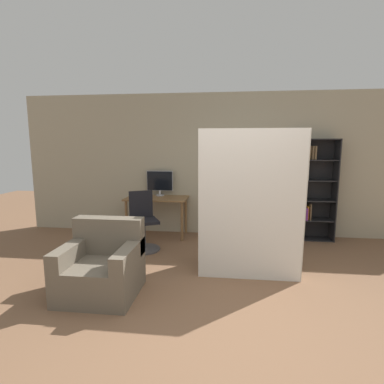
{
  "coord_description": "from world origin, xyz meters",
  "views": [
    {
      "loc": [
        0.03,
        -2.5,
        1.73
      ],
      "look_at": [
        -0.48,
        1.8,
        1.05
      ],
      "focal_mm": 28.0,
      "sensor_mm": 36.0,
      "label": 1
    }
  ],
  "objects_px": {
    "mattress_near": "(251,205)",
    "office_chair": "(143,226)",
    "bookshelf": "(307,189)",
    "monitor": "(160,182)",
    "mattress_far": "(249,200)",
    "armchair": "(102,266)"
  },
  "relations": [
    {
      "from": "office_chair",
      "to": "bookshelf",
      "type": "relative_size",
      "value": 0.53
    },
    {
      "from": "bookshelf",
      "to": "armchair",
      "type": "xyz_separation_m",
      "value": [
        -2.89,
        -2.44,
        -0.61
      ]
    },
    {
      "from": "office_chair",
      "to": "mattress_far",
      "type": "height_order",
      "value": "mattress_far"
    },
    {
      "from": "monitor",
      "to": "mattress_far",
      "type": "relative_size",
      "value": 0.27
    },
    {
      "from": "armchair",
      "to": "mattress_near",
      "type": "bearing_deg",
      "value": 20.16
    },
    {
      "from": "bookshelf",
      "to": "mattress_near",
      "type": "distance_m",
      "value": 2.13
    },
    {
      "from": "office_chair",
      "to": "mattress_far",
      "type": "xyz_separation_m",
      "value": [
        1.68,
        -0.48,
        0.56
      ]
    },
    {
      "from": "armchair",
      "to": "mattress_far",
      "type": "bearing_deg",
      "value": 30.79
    },
    {
      "from": "bookshelf",
      "to": "armchair",
      "type": "relative_size",
      "value": 2.16
    },
    {
      "from": "mattress_near",
      "to": "armchair",
      "type": "height_order",
      "value": "mattress_near"
    },
    {
      "from": "office_chair",
      "to": "mattress_far",
      "type": "distance_m",
      "value": 1.84
    },
    {
      "from": "office_chair",
      "to": "mattress_near",
      "type": "distance_m",
      "value": 1.98
    },
    {
      "from": "office_chair",
      "to": "mattress_near",
      "type": "bearing_deg",
      "value": -27.53
    },
    {
      "from": "mattress_far",
      "to": "armchair",
      "type": "height_order",
      "value": "mattress_far"
    },
    {
      "from": "mattress_far",
      "to": "monitor",
      "type": "bearing_deg",
      "value": 138.22
    },
    {
      "from": "monitor",
      "to": "office_chair",
      "type": "bearing_deg",
      "value": -94.31
    },
    {
      "from": "bookshelf",
      "to": "office_chair",
      "type": "bearing_deg",
      "value": -161.98
    },
    {
      "from": "mattress_near",
      "to": "office_chair",
      "type": "bearing_deg",
      "value": 152.47
    },
    {
      "from": "mattress_far",
      "to": "armchair",
      "type": "xyz_separation_m",
      "value": [
        -1.75,
        -1.04,
        -0.65
      ]
    },
    {
      "from": "monitor",
      "to": "armchair",
      "type": "relative_size",
      "value": 0.61
    },
    {
      "from": "bookshelf",
      "to": "mattress_near",
      "type": "bearing_deg",
      "value": -122.56
    },
    {
      "from": "monitor",
      "to": "bookshelf",
      "type": "bearing_deg",
      "value": -0.82
    }
  ]
}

